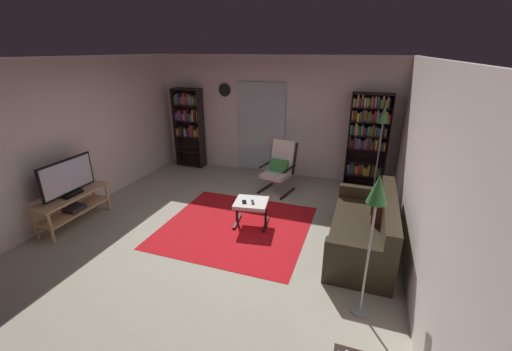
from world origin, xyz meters
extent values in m
plane|color=#AEA994|center=(0.00, 0.00, 0.00)|extent=(7.02, 7.02, 0.00)
cube|color=silver|center=(0.00, 2.90, 1.30)|extent=(5.60, 0.06, 2.60)
cube|color=silver|center=(-2.70, 0.00, 1.30)|extent=(0.06, 6.00, 2.60)
cube|color=silver|center=(2.70, 0.00, 1.30)|extent=(0.06, 6.00, 2.60)
cube|color=silver|center=(-0.25, 2.83, 1.05)|extent=(1.10, 0.01, 2.00)
cube|color=red|center=(0.17, 0.25, 0.00)|extent=(2.29, 2.18, 0.01)
cube|color=tan|center=(-2.35, -0.52, 0.51)|extent=(0.41, 1.24, 0.02)
cube|color=tan|center=(-2.35, -0.52, 0.24)|extent=(0.37, 1.18, 0.02)
cylinder|color=tan|center=(-2.20, -1.09, 0.25)|extent=(0.05, 0.05, 0.50)
cylinder|color=tan|center=(-2.20, 0.05, 0.25)|extent=(0.05, 0.05, 0.50)
cylinder|color=tan|center=(-2.51, -1.09, 0.25)|extent=(0.05, 0.05, 0.50)
cylinder|color=tan|center=(-2.51, 0.05, 0.25)|extent=(0.05, 0.05, 0.50)
cube|color=#28282D|center=(-2.35, -0.52, 0.28)|extent=(0.25, 0.28, 0.07)
cube|color=black|center=(-2.35, -0.52, 0.55)|extent=(0.20, 0.32, 0.05)
cube|color=black|center=(-2.35, -0.52, 0.84)|extent=(0.04, 0.96, 0.54)
cube|color=silver|center=(-2.33, -0.52, 0.84)|extent=(0.01, 0.90, 0.49)
cube|color=black|center=(-2.36, 2.68, 0.93)|extent=(0.02, 0.30, 1.87)
cube|color=black|center=(-1.69, 2.68, 0.93)|extent=(0.02, 0.30, 1.87)
cube|color=black|center=(-2.02, 2.82, 0.93)|extent=(0.69, 0.02, 1.87)
cube|color=black|center=(-2.02, 2.68, 0.02)|extent=(0.66, 0.28, 0.02)
cube|color=black|center=(-2.02, 2.68, 0.37)|extent=(0.66, 0.28, 0.02)
cube|color=black|center=(-2.02, 2.68, 0.75)|extent=(0.66, 0.28, 0.02)
cube|color=black|center=(-2.02, 2.68, 1.12)|extent=(0.66, 0.28, 0.02)
cube|color=black|center=(-2.02, 2.68, 1.50)|extent=(0.66, 0.28, 0.02)
cube|color=black|center=(-2.02, 2.68, 1.85)|extent=(0.66, 0.28, 0.02)
cube|color=gold|center=(-2.32, 2.66, 0.84)|extent=(0.03, 0.14, 0.16)
cube|color=red|center=(-2.29, 2.69, 0.84)|extent=(0.02, 0.14, 0.16)
cube|color=#318A43|center=(-2.25, 2.68, 0.86)|extent=(0.04, 0.12, 0.21)
cube|color=black|center=(-2.20, 2.69, 0.87)|extent=(0.02, 0.20, 0.22)
cube|color=#2E172D|center=(-2.17, 2.69, 0.86)|extent=(0.04, 0.13, 0.21)
cube|color=gold|center=(-2.12, 2.66, 0.84)|extent=(0.03, 0.12, 0.17)
cube|color=gold|center=(-2.08, 2.68, 0.84)|extent=(0.02, 0.19, 0.16)
cube|color=#2B63A4|center=(-2.04, 2.66, 0.83)|extent=(0.04, 0.23, 0.15)
cube|color=#5895A4|center=(-2.00, 2.69, 0.85)|extent=(0.04, 0.11, 0.19)
cube|color=red|center=(-1.96, 2.66, 0.89)|extent=(0.04, 0.17, 0.26)
cube|color=#883192|center=(-1.91, 2.68, 0.89)|extent=(0.03, 0.19, 0.26)
cube|color=#292F24|center=(-1.88, 2.69, 0.88)|extent=(0.03, 0.17, 0.25)
cube|color=orange|center=(-1.83, 2.69, 0.84)|extent=(0.04, 0.19, 0.16)
cube|color=#A98D2C|center=(-1.78, 2.69, 0.86)|extent=(0.04, 0.13, 0.21)
cube|color=brown|center=(-1.74, 2.69, 0.86)|extent=(0.03, 0.20, 0.21)
cube|color=#9E3C98|center=(-2.32, 2.67, 1.21)|extent=(0.02, 0.16, 0.16)
cube|color=#2E65A1|center=(-2.28, 2.69, 1.22)|extent=(0.03, 0.16, 0.17)
cube|color=#944896|center=(-2.24, 2.68, 1.25)|extent=(0.03, 0.15, 0.24)
cube|color=red|center=(-2.20, 2.67, 1.24)|extent=(0.02, 0.16, 0.23)
cube|color=#3A56B6|center=(-2.16, 2.68, 1.21)|extent=(0.04, 0.11, 0.16)
cube|color=beige|center=(-2.11, 2.69, 1.20)|extent=(0.04, 0.16, 0.15)
cube|color=#8A498B|center=(-2.06, 2.66, 1.25)|extent=(0.04, 0.17, 0.24)
cube|color=#2D2326|center=(-2.01, 2.69, 1.24)|extent=(0.03, 0.20, 0.22)
cube|color=brown|center=(-1.97, 2.69, 1.21)|extent=(0.03, 0.22, 0.16)
cube|color=orange|center=(-1.94, 2.70, 1.21)|extent=(0.02, 0.14, 0.17)
cube|color=#3E68A6|center=(-1.89, 2.67, 1.22)|extent=(0.04, 0.22, 0.17)
cube|color=orange|center=(-1.85, 2.69, 1.26)|extent=(0.04, 0.24, 0.26)
cube|color=#2F192F|center=(-1.80, 2.69, 1.23)|extent=(0.04, 0.24, 0.20)
cube|color=gold|center=(-1.75, 2.69, 1.25)|extent=(0.02, 0.18, 0.23)
cube|color=gold|center=(-2.32, 2.66, 1.59)|extent=(0.03, 0.11, 0.17)
cube|color=#447F46|center=(-2.29, 2.69, 1.60)|extent=(0.02, 0.23, 0.19)
cube|color=#3C64A3|center=(-2.24, 2.69, 1.62)|extent=(0.04, 0.23, 0.24)
cube|color=#8A3288|center=(-2.21, 2.69, 1.61)|extent=(0.02, 0.13, 0.21)
cube|color=brown|center=(-2.17, 2.69, 1.58)|extent=(0.04, 0.12, 0.15)
cube|color=olive|center=(-2.12, 2.67, 1.60)|extent=(0.04, 0.11, 0.18)
cube|color=red|center=(-2.07, 2.70, 1.63)|extent=(0.04, 0.23, 0.26)
cube|color=#973B89|center=(-2.03, 2.69, 1.60)|extent=(0.03, 0.20, 0.19)
cube|color=#3B8E49|center=(-1.98, 2.69, 1.62)|extent=(0.04, 0.13, 0.23)
cube|color=#894786|center=(-1.94, 2.67, 1.63)|extent=(0.03, 0.12, 0.24)
cube|color=#A39C36|center=(-1.90, 2.68, 1.61)|extent=(0.04, 0.18, 0.21)
cube|color=#3A6BBA|center=(-1.86, 2.69, 1.59)|extent=(0.02, 0.23, 0.18)
cube|color=olive|center=(-1.82, 2.68, 1.60)|extent=(0.04, 0.19, 0.19)
cube|color=#2F884C|center=(-1.78, 2.68, 1.61)|extent=(0.02, 0.12, 0.22)
cube|color=#2759AB|center=(-1.74, 2.67, 1.58)|extent=(0.04, 0.16, 0.16)
cube|color=black|center=(1.68, 2.67, 0.96)|extent=(0.02, 0.30, 1.93)
cube|color=black|center=(2.43, 2.67, 0.96)|extent=(0.02, 0.30, 1.93)
cube|color=black|center=(2.05, 2.81, 0.96)|extent=(0.77, 0.02, 1.93)
cube|color=black|center=(2.05, 2.67, 0.02)|extent=(0.74, 0.28, 0.02)
cube|color=black|center=(2.05, 2.67, 0.28)|extent=(0.74, 0.28, 0.02)
cube|color=black|center=(2.05, 2.67, 0.55)|extent=(0.74, 0.28, 0.02)
cube|color=black|center=(2.05, 2.67, 0.83)|extent=(0.74, 0.28, 0.02)
cube|color=black|center=(2.05, 2.67, 1.10)|extent=(0.74, 0.28, 0.02)
cube|color=black|center=(2.05, 2.67, 1.38)|extent=(0.74, 0.28, 0.02)
cube|color=black|center=(2.05, 2.67, 1.65)|extent=(0.74, 0.28, 0.02)
cube|color=black|center=(2.05, 2.67, 1.91)|extent=(0.74, 0.28, 0.02)
cube|color=gold|center=(1.71, 2.69, 0.37)|extent=(0.03, 0.14, 0.18)
cube|color=#874686|center=(1.75, 2.66, 0.39)|extent=(0.04, 0.21, 0.21)
cube|color=#296DAF|center=(1.81, 2.65, 0.40)|extent=(0.04, 0.13, 0.24)
cube|color=#3C7B4B|center=(1.84, 2.68, 0.40)|extent=(0.03, 0.11, 0.24)
cube|color=red|center=(1.87, 2.68, 0.38)|extent=(0.03, 0.18, 0.20)
cube|color=gold|center=(1.91, 2.67, 0.37)|extent=(0.03, 0.16, 0.17)
cube|color=red|center=(1.95, 2.66, 0.39)|extent=(0.04, 0.12, 0.22)
cube|color=brown|center=(2.00, 2.65, 0.40)|extent=(0.04, 0.12, 0.23)
cube|color=beige|center=(2.03, 2.68, 0.38)|extent=(0.03, 0.13, 0.20)
cube|color=gold|center=(2.07, 2.66, 0.36)|extent=(0.04, 0.22, 0.16)
cube|color=gold|center=(2.11, 2.65, 0.36)|extent=(0.03, 0.22, 0.16)
cube|color=gold|center=(2.15, 2.67, 0.41)|extent=(0.03, 0.17, 0.24)
cube|color=#262B28|center=(2.19, 2.67, 0.38)|extent=(0.03, 0.17, 0.20)
cube|color=brown|center=(2.23, 2.67, 0.40)|extent=(0.03, 0.20, 0.23)
cube|color=#C1B3A4|center=(2.28, 2.66, 0.38)|extent=(0.03, 0.23, 0.19)
cube|color=olive|center=(2.32, 2.65, 0.38)|extent=(0.04, 0.17, 0.18)
cube|color=beige|center=(2.36, 2.68, 0.38)|extent=(0.02, 0.12, 0.18)
cube|color=#212533|center=(2.39, 2.65, 0.39)|extent=(0.03, 0.18, 0.22)
cube|color=brown|center=(1.71, 2.67, 0.95)|extent=(0.03, 0.10, 0.23)
cube|color=red|center=(1.76, 2.68, 0.91)|extent=(0.04, 0.12, 0.16)
cube|color=black|center=(1.80, 2.68, 0.95)|extent=(0.02, 0.22, 0.23)
cube|color=teal|center=(1.82, 2.66, 0.95)|extent=(0.03, 0.12, 0.23)
cube|color=brown|center=(1.85, 2.67, 0.94)|extent=(0.02, 0.22, 0.21)
cube|color=#8F4598|center=(1.89, 2.68, 0.94)|extent=(0.04, 0.19, 0.21)
cube|color=#2761AD|center=(1.94, 2.65, 0.92)|extent=(0.03, 0.12, 0.17)
cube|color=#A88A3B|center=(1.97, 2.68, 0.91)|extent=(0.03, 0.10, 0.15)
cube|color=#8F4488|center=(2.01, 2.66, 0.94)|extent=(0.04, 0.18, 0.20)
cube|color=orange|center=(2.05, 2.68, 0.95)|extent=(0.02, 0.19, 0.23)
cube|color=#3257B5|center=(2.08, 2.66, 0.95)|extent=(0.02, 0.18, 0.23)
cube|color=#96983D|center=(2.12, 2.69, 0.96)|extent=(0.02, 0.14, 0.24)
cube|color=red|center=(2.14, 2.66, 0.92)|extent=(0.03, 0.22, 0.17)
cube|color=teal|center=(2.19, 2.67, 0.94)|extent=(0.03, 0.10, 0.20)
cube|color=gold|center=(2.22, 2.66, 0.94)|extent=(0.03, 0.18, 0.21)
cube|color=brown|center=(2.26, 2.68, 0.95)|extent=(0.04, 0.17, 0.24)
cube|color=olive|center=(2.30, 2.65, 0.93)|extent=(0.03, 0.19, 0.18)
cube|color=teal|center=(2.34, 2.66, 0.91)|extent=(0.03, 0.14, 0.15)
cube|color=orange|center=(2.38, 2.65, 0.91)|extent=(0.03, 0.18, 0.16)
cube|color=#549FA2|center=(1.72, 2.65, 1.20)|extent=(0.04, 0.12, 0.19)
cube|color=#3967B7|center=(1.77, 2.67, 1.20)|extent=(0.03, 0.16, 0.18)
cube|color=orange|center=(1.81, 2.65, 1.23)|extent=(0.04, 0.19, 0.24)
cube|color=teal|center=(1.85, 2.67, 1.21)|extent=(0.02, 0.24, 0.20)
cube|color=brown|center=(1.88, 2.68, 1.20)|extent=(0.04, 0.19, 0.18)
cube|color=#56989B|center=(1.93, 2.65, 1.21)|extent=(0.03, 0.20, 0.20)
cube|color=red|center=(1.97, 2.65, 1.19)|extent=(0.04, 0.10, 0.15)
cube|color=#285CB4|center=(2.02, 2.67, 1.19)|extent=(0.02, 0.12, 0.15)
cube|color=#2C8351|center=(2.05, 2.65, 1.21)|extent=(0.04, 0.20, 0.19)
cube|color=gold|center=(2.10, 2.68, 1.20)|extent=(0.02, 0.19, 0.18)
cube|color=brown|center=(2.13, 2.66, 1.22)|extent=(0.04, 0.14, 0.22)
cube|color=#9EA03B|center=(2.18, 2.66, 1.20)|extent=(0.03, 0.11, 0.18)
cube|color=#2865B4|center=(2.23, 2.65, 1.20)|extent=(0.04, 0.11, 0.17)
cube|color=olive|center=(2.27, 2.65, 1.19)|extent=(0.04, 0.14, 0.15)
cube|color=black|center=(2.32, 2.66, 1.21)|extent=(0.03, 0.19, 0.21)
cube|color=beige|center=(2.37, 2.67, 1.19)|extent=(0.04, 0.10, 0.16)
cube|color=orange|center=(1.72, 2.67, 1.48)|extent=(0.04, 0.10, 0.20)
cube|color=brown|center=(1.77, 2.67, 1.48)|extent=(0.04, 0.13, 0.20)
cube|color=gold|center=(1.82, 2.66, 1.47)|extent=(0.04, 0.22, 0.16)
cube|color=#40833F|center=(1.87, 2.66, 1.48)|extent=(0.04, 0.16, 0.19)
cube|color=#914192|center=(1.92, 2.65, 1.50)|extent=(0.03, 0.11, 0.23)
cube|color=orange|center=(1.96, 2.68, 1.49)|extent=(0.04, 0.11, 0.21)
cube|color=#37894F|center=(2.01, 2.67, 1.48)|extent=(0.03, 0.22, 0.19)
cube|color=#A09C33|center=(2.05, 2.66, 1.49)|extent=(0.02, 0.16, 0.22)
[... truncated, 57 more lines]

